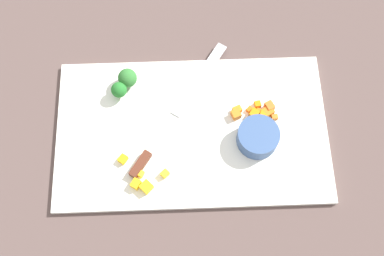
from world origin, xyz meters
The scene contains 21 objects.
ground_plane centered at (0.00, 0.00, 0.00)m, with size 4.00×4.00×0.00m, color brown.
cutting_board centered at (0.00, 0.00, 0.01)m, with size 0.54×0.31×0.01m, color white.
prep_bowl centered at (0.13, -0.03, 0.03)m, with size 0.08×0.08×0.04m, color #375487.
chef_knife centered at (-0.05, 0.01, 0.02)m, with size 0.20×0.30×0.02m.
carrot_dice_0 centered at (0.13, 0.05, 0.02)m, with size 0.01×0.01×0.01m, color orange.
carrot_dice_1 centered at (0.09, 0.03, 0.02)m, with size 0.02×0.02×0.02m, color orange.
carrot_dice_2 centered at (0.12, 0.04, 0.02)m, with size 0.01×0.01×0.01m, color orange.
carrot_dice_3 centered at (0.09, 0.04, 0.02)m, with size 0.02×0.01×0.01m, color orange.
carrot_dice_4 centered at (0.16, 0.04, 0.02)m, with size 0.02×0.02×0.02m, color orange.
carrot_dice_5 centered at (0.17, 0.02, 0.02)m, with size 0.01×0.01×0.01m, color orange.
carrot_dice_6 centered at (0.14, 0.03, 0.02)m, with size 0.01×0.01×0.01m, color orange.
carrot_dice_7 centered at (0.14, 0.02, 0.02)m, with size 0.02×0.02×0.01m, color orange.
carrot_dice_8 centered at (0.13, 0.03, 0.02)m, with size 0.02×0.02×0.02m, color orange.
carrot_dice_9 centered at (0.15, 0.03, 0.02)m, with size 0.02×0.02×0.01m, color orange.
pepper_dice_0 centered at (-0.09, -0.12, 0.02)m, with size 0.02×0.02×0.02m, color yellow.
pepper_dice_1 centered at (-0.14, -0.06, 0.02)m, with size 0.01×0.02×0.01m, color yellow.
pepper_dice_2 centered at (-0.11, -0.11, 0.02)m, with size 0.02×0.02×0.02m, color yellow.
pepper_dice_3 centered at (-0.10, -0.09, 0.02)m, with size 0.01×0.01×0.01m, color yellow.
pepper_dice_4 centered at (-0.05, -0.09, 0.02)m, with size 0.01×0.01×0.01m, color yellow.
broccoli_floret_0 centered at (-0.14, 0.08, 0.03)m, with size 0.03×0.03×0.04m.
broccoli_floret_1 centered at (-0.13, 0.11, 0.04)m, with size 0.04×0.04×0.04m.
Camera 1 is at (-0.01, -0.33, 0.88)m, focal length 43.71 mm.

